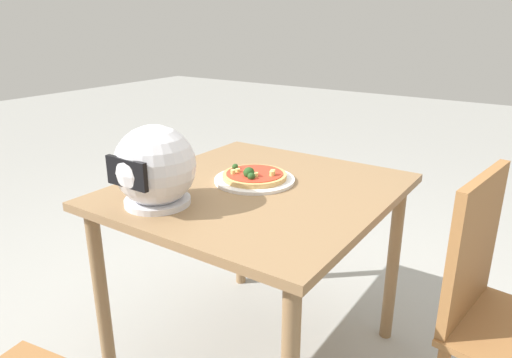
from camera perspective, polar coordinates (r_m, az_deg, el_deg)
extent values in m
plane|color=#9E9E99|center=(2.05, 0.16, -20.82)|extent=(14.00, 14.00, 0.00)
cube|color=olive|center=(1.68, 0.19, -1.48)|extent=(0.90, 0.97, 0.03)
cylinder|color=olive|center=(2.03, 16.43, -9.89)|extent=(0.05, 0.05, 0.71)
cylinder|color=olive|center=(2.35, -1.95, -5.02)|extent=(0.05, 0.05, 0.71)
cylinder|color=olive|center=(1.82, -18.38, -13.89)|extent=(0.05, 0.05, 0.71)
cylinder|color=white|center=(1.73, -0.18, -0.10)|extent=(0.30, 0.30, 0.01)
cylinder|color=tan|center=(1.72, -0.18, 0.38)|extent=(0.24, 0.24, 0.02)
cylinder|color=red|center=(1.72, -0.18, 0.71)|extent=(0.21, 0.21, 0.00)
sphere|color=#234C1E|center=(1.77, -2.57, 1.49)|extent=(0.02, 0.02, 0.02)
sphere|color=#234C1E|center=(1.68, -0.87, 0.77)|extent=(0.04, 0.04, 0.04)
sphere|color=#234C1E|center=(1.66, -0.59, 0.32)|extent=(0.03, 0.03, 0.03)
cylinder|color=#E0D172|center=(1.73, -2.24, 1.08)|extent=(0.02, 0.02, 0.01)
cylinder|color=#E0D172|center=(1.68, -0.03, 0.54)|extent=(0.02, 0.02, 0.02)
cylinder|color=#E0D172|center=(1.70, 2.09, 0.83)|extent=(0.03, 0.03, 0.02)
cylinder|color=#E0D172|center=(1.69, 1.96, 0.68)|extent=(0.02, 0.02, 0.02)
cylinder|color=#E0D172|center=(1.71, -2.83, 0.89)|extent=(0.02, 0.02, 0.02)
sphere|color=silver|center=(1.51, -12.27, 1.61)|extent=(0.26, 0.26, 0.26)
cylinder|color=silver|center=(1.55, -11.96, -2.65)|extent=(0.21, 0.21, 0.02)
cube|color=black|center=(1.44, -15.57, 0.69)|extent=(0.16, 0.02, 0.09)
cube|color=#996638|center=(1.53, 25.13, -7.48)|extent=(0.08, 0.38, 0.45)
cylinder|color=#996638|center=(1.91, 25.18, -18.22)|extent=(0.04, 0.04, 0.43)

